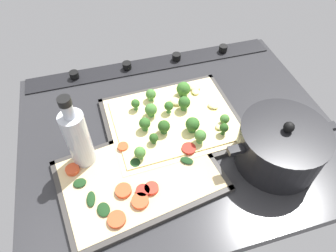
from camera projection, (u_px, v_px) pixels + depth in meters
The scene contains 8 objects.
ground_plane at pixel (179, 134), 81.31cm from camera, with size 82.31×65.20×3.00cm, color #28282B.
stove_control_panel at pixel (152, 64), 97.97cm from camera, with size 79.02×7.00×2.60cm.
baking_tray_front at pixel (172, 123), 81.52cm from camera, with size 36.34×29.92×1.30cm.
broccoli_pizza at pixel (173, 118), 80.44cm from camera, with size 33.86×27.43×5.79cm.
baking_tray_back at pixel (140, 177), 70.56cm from camera, with size 39.84×29.93×1.30cm.
veggie_pizza_back at pixel (138, 177), 69.76cm from camera, with size 37.10×27.19×1.90cm.
cooking_pot at pixel (280, 146), 70.06cm from camera, with size 27.03×20.22×13.38cm.
oil_bottle at pixel (78, 139), 66.97cm from camera, with size 5.38×5.38×21.54cm.
Camera 1 is at (17.07, 48.43, 61.65)cm, focal length 32.31 mm.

